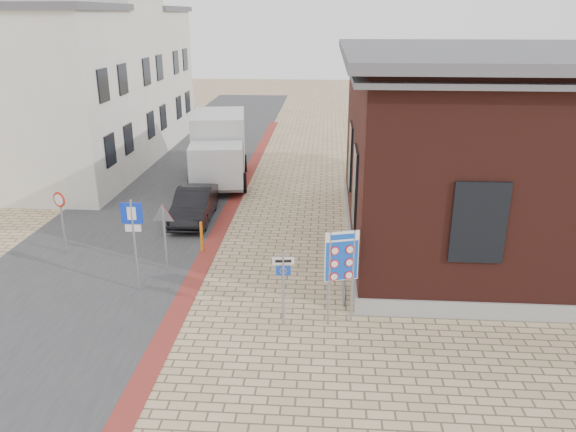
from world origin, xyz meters
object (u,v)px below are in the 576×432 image
(box_truck, at_px, (219,148))
(essen_sign, at_px, (283,279))
(border_sign, at_px, (342,258))
(bollard, at_px, (202,237))
(parking_sign, at_px, (133,229))
(sedan, at_px, (194,205))

(box_truck, relative_size, essen_sign, 3.07)
(box_truck, distance_m, border_sign, 14.54)
(bollard, bearing_deg, box_truck, 96.49)
(border_sign, xyz_separation_m, essen_sign, (-1.50, -0.20, -0.53))
(essen_sign, xyz_separation_m, parking_sign, (-4.50, 1.70, 0.62))
(sedan, bearing_deg, border_sign, -55.49)
(essen_sign, bearing_deg, box_truck, 101.34)
(sedan, relative_size, border_sign, 1.50)
(border_sign, height_order, bollard, border_sign)
(essen_sign, relative_size, parking_sign, 0.73)
(sedan, distance_m, essen_sign, 8.94)
(border_sign, relative_size, essen_sign, 1.26)
(sedan, bearing_deg, essen_sign, -64.03)
(parking_sign, bearing_deg, border_sign, -17.02)
(border_sign, height_order, essen_sign, border_sign)
(sedan, distance_m, box_truck, 5.80)
(parking_sign, height_order, bollard, parking_sign)
(box_truck, height_order, parking_sign, box_truck)
(sedan, bearing_deg, parking_sign, -94.93)
(border_sign, relative_size, parking_sign, 0.93)
(box_truck, relative_size, border_sign, 2.44)
(parking_sign, bearing_deg, essen_sign, -23.67)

